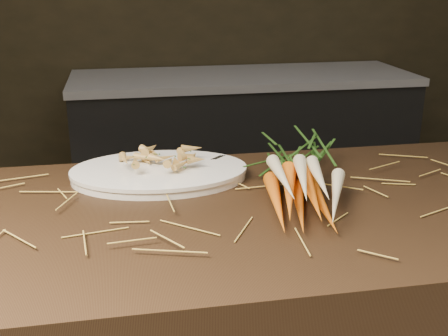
# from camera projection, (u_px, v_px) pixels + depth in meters

# --- Properties ---
(back_counter) EXTENTS (1.82, 0.62, 0.84)m
(back_counter) POSITION_uv_depth(u_px,v_px,m) (242.00, 149.00, 3.14)
(back_counter) COLOR black
(back_counter) RESTS_ON ground
(straw_bedding) EXTENTS (1.40, 0.60, 0.02)m
(straw_bedding) POSITION_uv_depth(u_px,v_px,m) (296.00, 199.00, 1.18)
(straw_bedding) COLOR #A98B31
(straw_bedding) RESTS_ON main_counter
(root_veg_bunch) EXTENTS (0.25, 0.53, 0.09)m
(root_veg_bunch) POSITION_uv_depth(u_px,v_px,m) (296.00, 168.00, 1.25)
(root_veg_bunch) COLOR orange
(root_veg_bunch) RESTS_ON main_counter
(serving_platter) EXTENTS (0.42, 0.30, 0.02)m
(serving_platter) POSITION_uv_depth(u_px,v_px,m) (159.00, 174.00, 1.32)
(serving_platter) COLOR white
(serving_platter) RESTS_ON main_counter
(roasted_veg_heap) EXTENTS (0.21, 0.16, 0.05)m
(roasted_veg_heap) POSITION_uv_depth(u_px,v_px,m) (159.00, 161.00, 1.31)
(roasted_veg_heap) COLOR #B68136
(roasted_veg_heap) RESTS_ON serving_platter
(serving_fork) EXTENTS (0.12, 0.12, 0.00)m
(serving_fork) POSITION_uv_depth(u_px,v_px,m) (221.00, 169.00, 1.31)
(serving_fork) COLOR silver
(serving_fork) RESTS_ON serving_platter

